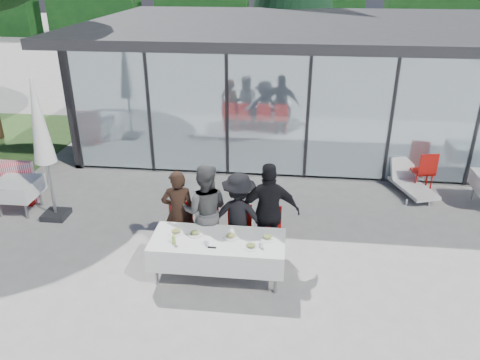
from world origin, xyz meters
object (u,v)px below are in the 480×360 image
(diner_b, at_px, (205,211))
(diner_chair_c, at_px, (239,228))
(plate_a, at_px, (176,232))
(diner_a, at_px, (179,212))
(plate_b, at_px, (195,233))
(market_umbrella, at_px, (40,131))
(diner_d, at_px, (269,212))
(diner_chair_d, at_px, (269,230))
(plate_c, at_px, (231,236))
(plate_d, at_px, (267,237))
(folded_eyeglasses, at_px, (212,247))
(lounger, at_px, (410,182))
(dining_table, at_px, (218,250))
(diner_chair_b, at_px, (206,226))
(diner_chair_a, at_px, (180,225))
(spare_chair_b, at_px, (425,170))
(spare_table_left, at_px, (17,188))
(diner_c, at_px, (239,216))
(plate_extra, at_px, (251,246))
(juice_bottle, at_px, (174,240))

(diner_b, xyz_separation_m, diner_chair_c, (0.61, 0.05, -0.36))
(plate_a, bearing_deg, diner_a, 98.41)
(plate_b, xyz_separation_m, market_umbrella, (-3.38, 1.57, 1.18))
(diner_b, xyz_separation_m, diner_d, (1.16, 0.00, 0.04))
(plate_a, bearing_deg, diner_chair_d, 21.88)
(diner_a, relative_size, plate_c, 6.35)
(plate_c, xyz_separation_m, plate_d, (0.62, 0.02, 0.00))
(folded_eyeglasses, bearing_deg, diner_d, 47.94)
(diner_a, relative_size, plate_b, 6.35)
(plate_a, distance_m, lounger, 6.03)
(diner_chair_c, distance_m, diner_d, 0.67)
(dining_table, xyz_separation_m, diner_chair_b, (-0.34, 0.75, -0.00))
(diner_chair_a, bearing_deg, diner_chair_c, 0.00)
(diner_a, bearing_deg, diner_chair_a, -101.07)
(diner_a, relative_size, spare_chair_b, 1.70)
(plate_c, height_order, market_umbrella, market_umbrella)
(diner_b, height_order, market_umbrella, market_umbrella)
(market_umbrella, bearing_deg, spare_table_left, 168.65)
(plate_a, height_order, spare_table_left, plate_a)
(diner_b, bearing_deg, spare_chair_b, -147.67)
(plate_b, bearing_deg, lounger, 39.83)
(diner_c, relative_size, plate_extra, 6.31)
(dining_table, relative_size, diner_chair_a, 2.32)
(diner_chair_c, height_order, plate_c, diner_chair_c)
(diner_a, height_order, diner_chair_b, diner_a)
(plate_b, height_order, plate_d, same)
(plate_d, bearing_deg, dining_table, -172.66)
(diner_chair_b, relative_size, diner_d, 0.52)
(plate_extra, relative_size, lounger, 0.18)
(market_umbrella, xyz_separation_m, lounger, (7.79, 2.12, -1.70))
(plate_d, bearing_deg, diner_chair_c, 130.43)
(folded_eyeglasses, bearing_deg, plate_extra, 7.72)
(diner_d, distance_m, spare_table_left, 5.62)
(diner_b, xyz_separation_m, lounger, (4.34, 3.09, -0.64))
(plate_c, relative_size, spare_table_left, 0.30)
(spare_table_left, bearing_deg, diner_chair_c, -12.55)
(diner_chair_c, relative_size, lounger, 0.67)
(diner_chair_c, relative_size, plate_extra, 3.73)
(diner_chair_b, height_order, plate_c, diner_chair_b)
(lounger, bearing_deg, diner_b, -144.57)
(plate_a, bearing_deg, plate_extra, -13.08)
(diner_c, relative_size, plate_c, 6.31)
(spare_table_left, xyz_separation_m, market_umbrella, (0.88, -0.18, 1.40))
(plate_a, relative_size, juice_bottle, 1.70)
(lounger, bearing_deg, spare_table_left, -167.39)
(diner_chair_a, distance_m, plate_extra, 1.70)
(diner_chair_b, relative_size, diner_c, 0.59)
(diner_a, bearing_deg, diner_chair_b, 174.92)
(diner_chair_a, bearing_deg, plate_extra, -33.67)
(diner_a, distance_m, diner_chair_d, 1.68)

